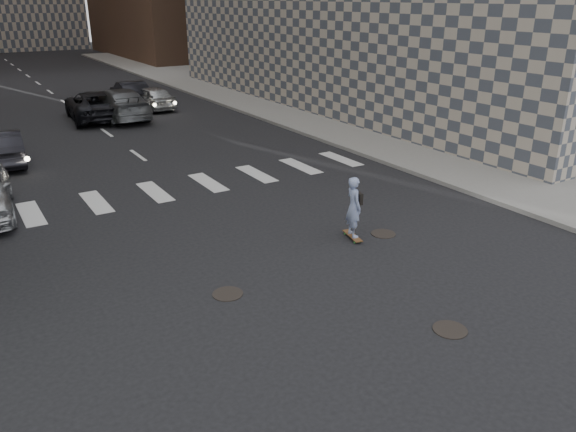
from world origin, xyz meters
name	(u,v)px	position (x,y,z in m)	size (l,w,h in m)	color
ground	(330,294)	(0.00, 0.00, 0.00)	(160.00, 160.00, 0.00)	black
sidewalk_right	(332,101)	(14.50, 20.00, 0.07)	(13.00, 80.00, 0.15)	gray
manhole_a	(450,330)	(1.20, -2.50, 0.01)	(0.70, 0.70, 0.02)	black
manhole_b	(228,294)	(-2.00, 1.20, 0.01)	(0.70, 0.70, 0.02)	black
manhole_c	(383,234)	(3.30, 2.00, 0.01)	(0.70, 0.70, 0.02)	black
skateboarder	(354,207)	(2.36, 2.22, 0.94)	(0.53, 0.93, 1.80)	brown
traffic_car_a	(2,147)	(-4.98, 15.52, 0.69)	(1.46, 4.17, 1.38)	black
traffic_car_b	(119,104)	(1.54, 22.00, 0.82)	(2.31, 5.68, 1.65)	#5B5F63
traffic_car_c	(94,105)	(0.34, 22.52, 0.77)	(2.56, 5.56, 1.55)	black
traffic_car_d	(152,98)	(4.03, 23.82, 0.69)	(1.64, 4.06, 1.38)	silver
traffic_car_e	(130,93)	(3.34, 25.78, 0.74)	(1.57, 4.51, 1.48)	black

